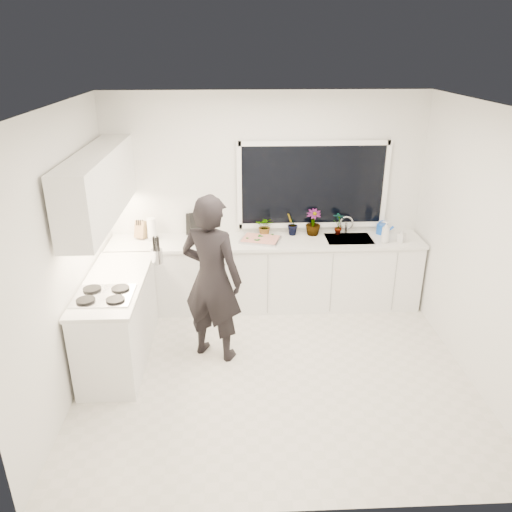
{
  "coord_description": "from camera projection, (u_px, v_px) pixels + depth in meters",
  "views": [
    {
      "loc": [
        -0.4,
        -4.39,
        3.19
      ],
      "look_at": [
        -0.18,
        0.4,
        1.15
      ],
      "focal_mm": 35.0,
      "sensor_mm": 36.0,
      "label": 1
    }
  ],
  "objects": [
    {
      "name": "picture_frame_large",
      "position": [
        195.0,
        224.0,
        6.4
      ],
      "size": [
        0.22,
        0.04,
        0.28
      ],
      "primitive_type": "cube",
      "rotation": [
        0.0,
        0.0,
        -0.09
      ],
      "color": "black",
      "rests_on": "countertop_back"
    },
    {
      "name": "base_cabinets_left",
      "position": [
        119.0,
        321.0,
        5.38
      ],
      "size": [
        0.58,
        1.6,
        0.88
      ],
      "primitive_type": "cube",
      "color": "white",
      "rests_on": "floor"
    },
    {
      "name": "utensil_crock",
      "position": [
        157.0,
        256.0,
        5.59
      ],
      "size": [
        0.14,
        0.14,
        0.16
      ],
      "primitive_type": "cylinder",
      "rotation": [
        0.0,
        0.0,
        0.12
      ],
      "color": "#ADADB2",
      "rests_on": "countertop_left"
    },
    {
      "name": "watering_can",
      "position": [
        382.0,
        229.0,
        6.46
      ],
      "size": [
        0.17,
        0.17,
        0.13
      ],
      "primitive_type": "cylinder",
      "rotation": [
        0.0,
        0.0,
        0.27
      ],
      "color": "blue",
      "rests_on": "countertop_back"
    },
    {
      "name": "wall_left",
      "position": [
        64.0,
        257.0,
        4.69
      ],
      "size": [
        0.02,
        3.5,
        2.7
      ],
      "primitive_type": "cube",
      "color": "white",
      "rests_on": "ground"
    },
    {
      "name": "window",
      "position": [
        313.0,
        185.0,
        6.31
      ],
      "size": [
        1.8,
        0.02,
        1.0
      ],
      "primitive_type": "cube",
      "color": "black",
      "rests_on": "wall_back"
    },
    {
      "name": "person",
      "position": [
        212.0,
        279.0,
        5.22
      ],
      "size": [
        0.8,
        0.68,
        1.85
      ],
      "primitive_type": "imported",
      "rotation": [
        0.0,
        0.0,
        2.71
      ],
      "color": "black",
      "rests_on": "floor"
    },
    {
      "name": "paper_towel_roll",
      "position": [
        152.0,
        229.0,
        6.26
      ],
      "size": [
        0.12,
        0.12,
        0.26
      ],
      "primitive_type": "cylinder",
      "rotation": [
        0.0,
        0.0,
        0.08
      ],
      "color": "silver",
      "rests_on": "countertop_back"
    },
    {
      "name": "wall_back",
      "position": [
        265.0,
        200.0,
        6.39
      ],
      "size": [
        4.0,
        0.02,
        2.7
      ],
      "primitive_type": "cube",
      "color": "white",
      "rests_on": "ground"
    },
    {
      "name": "wall_right",
      "position": [
        482.0,
        249.0,
        4.86
      ],
      "size": [
        0.02,
        3.5,
        2.7
      ],
      "primitive_type": "cube",
      "color": "white",
      "rests_on": "ground"
    },
    {
      "name": "pizza_tray",
      "position": [
        260.0,
        240.0,
        6.24
      ],
      "size": [
        0.56,
        0.48,
        0.03
      ],
      "primitive_type": "cube",
      "rotation": [
        0.0,
        0.0,
        -0.3
      ],
      "color": "silver",
      "rests_on": "countertop_back"
    },
    {
      "name": "soap_bottles",
      "position": [
        390.0,
        233.0,
        6.16
      ],
      "size": [
        0.33,
        0.15,
        0.27
      ],
      "color": "#D8BF66",
      "rests_on": "countertop_back"
    },
    {
      "name": "faucet",
      "position": [
        346.0,
        225.0,
        6.46
      ],
      "size": [
        0.03,
        0.03,
        0.22
      ],
      "primitive_type": "cylinder",
      "color": "silver",
      "rests_on": "countertop_back"
    },
    {
      "name": "sink",
      "position": [
        349.0,
        242.0,
        6.34
      ],
      "size": [
        0.58,
        0.42,
        0.14
      ],
      "primitive_type": "cube",
      "color": "silver",
      "rests_on": "countertop_back"
    },
    {
      "name": "ceiling",
      "position": [
        279.0,
        106.0,
        4.24
      ],
      "size": [
        4.0,
        3.5,
        0.02
      ],
      "primitive_type": "cube",
      "color": "white",
      "rests_on": "wall_back"
    },
    {
      "name": "pizza",
      "position": [
        260.0,
        239.0,
        6.23
      ],
      "size": [
        0.51,
        0.43,
        0.01
      ],
      "primitive_type": "cube",
      "rotation": [
        0.0,
        0.0,
        -0.3
      ],
      "color": "red",
      "rests_on": "pizza_tray"
    },
    {
      "name": "knife_block",
      "position": [
        141.0,
        230.0,
        6.3
      ],
      "size": [
        0.16,
        0.14,
        0.22
      ],
      "primitive_type": "cube",
      "rotation": [
        0.0,
        0.0,
        -0.42
      ],
      "color": "brown",
      "rests_on": "countertop_back"
    },
    {
      "name": "countertop_back",
      "position": [
        266.0,
        242.0,
        6.28
      ],
      "size": [
        3.94,
        0.62,
        0.04
      ],
      "primitive_type": "cube",
      "color": "silver",
      "rests_on": "base_cabinets_back"
    },
    {
      "name": "stovetop",
      "position": [
        104.0,
        295.0,
        4.87
      ],
      "size": [
        0.56,
        0.48,
        0.03
      ],
      "primitive_type": "cube",
      "color": "black",
      "rests_on": "countertop_left"
    },
    {
      "name": "floor",
      "position": [
        275.0,
        370.0,
        5.31
      ],
      "size": [
        4.0,
        3.5,
        0.02
      ],
      "primitive_type": "cube",
      "color": "beige",
      "rests_on": "ground"
    },
    {
      "name": "herb_plants",
      "position": [
        297.0,
        224.0,
        6.38
      ],
      "size": [
        1.18,
        0.26,
        0.34
      ],
      "color": "#26662D",
      "rests_on": "countertop_back"
    },
    {
      "name": "picture_frame_small",
      "position": [
        200.0,
        223.0,
        6.4
      ],
      "size": [
        0.24,
        0.11,
        0.3
      ],
      "primitive_type": "cube",
      "rotation": [
        0.0,
        0.0,
        0.37
      ],
      "color": "black",
      "rests_on": "countertop_back"
    },
    {
      "name": "base_cabinets_back",
      "position": [
        266.0,
        274.0,
        6.46
      ],
      "size": [
        3.92,
        0.58,
        0.88
      ],
      "primitive_type": "cube",
      "color": "white",
      "rests_on": "floor"
    },
    {
      "name": "countertop_left",
      "position": [
        114.0,
        282.0,
        5.2
      ],
      "size": [
        0.62,
        1.6,
        0.04
      ],
      "primitive_type": "cube",
      "color": "silver",
      "rests_on": "base_cabinets_left"
    },
    {
      "name": "upper_cabinets",
      "position": [
        99.0,
        185.0,
        5.15
      ],
      "size": [
        0.34,
        2.1,
        0.7
      ],
      "primitive_type": "cube",
      "color": "white",
      "rests_on": "wall_left"
    }
  ]
}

